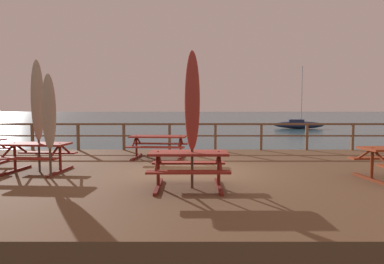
{
  "coord_description": "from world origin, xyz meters",
  "views": [
    {
      "loc": [
        -0.02,
        -8.82,
        2.42
      ],
      "look_at": [
        0.0,
        0.71,
        1.76
      ],
      "focal_mm": 31.18,
      "sensor_mm": 36.0,
      "label": 1
    }
  ],
  "objects_px": {
    "picnic_table_mid_left": "(36,151)",
    "patio_umbrella_tall_front": "(48,112)",
    "patio_umbrella_tall_mid_right": "(191,101)",
    "patio_umbrella_tall_mid_left": "(37,101)",
    "picnic_table_front_right": "(188,162)",
    "picnic_table_mid_centre": "(158,142)",
    "sailboat_distant": "(298,124)"
  },
  "relations": [
    {
      "from": "picnic_table_mid_left",
      "to": "patio_umbrella_tall_front",
      "type": "distance_m",
      "value": 1.48
    },
    {
      "from": "patio_umbrella_tall_front",
      "to": "patio_umbrella_tall_mid_right",
      "type": "height_order",
      "value": "patio_umbrella_tall_mid_right"
    },
    {
      "from": "patio_umbrella_tall_mid_left",
      "to": "patio_umbrella_tall_front",
      "type": "bearing_deg",
      "value": -52.64
    },
    {
      "from": "picnic_table_mid_left",
      "to": "patio_umbrella_tall_mid_right",
      "type": "bearing_deg",
      "value": -23.72
    },
    {
      "from": "patio_umbrella_tall_mid_right",
      "to": "picnic_table_front_right",
      "type": "bearing_deg",
      "value": 160.18
    },
    {
      "from": "picnic_table_front_right",
      "to": "patio_umbrella_tall_front",
      "type": "bearing_deg",
      "value": 163.82
    },
    {
      "from": "picnic_table_mid_left",
      "to": "patio_umbrella_tall_front",
      "type": "xyz_separation_m",
      "value": [
        0.68,
        -0.8,
        1.04
      ]
    },
    {
      "from": "picnic_table_mid_centre",
      "to": "patio_umbrella_tall_mid_right",
      "type": "height_order",
      "value": "patio_umbrella_tall_mid_right"
    },
    {
      "from": "patio_umbrella_tall_front",
      "to": "patio_umbrella_tall_mid_left",
      "type": "distance_m",
      "value": 1.14
    },
    {
      "from": "picnic_table_mid_centre",
      "to": "picnic_table_mid_left",
      "type": "height_order",
      "value": "same"
    },
    {
      "from": "picnic_table_front_right",
      "to": "picnic_table_mid_left",
      "type": "bearing_deg",
      "value": 156.2
    },
    {
      "from": "sailboat_distant",
      "to": "picnic_table_front_right",
      "type": "bearing_deg",
      "value": -111.16
    },
    {
      "from": "patio_umbrella_tall_front",
      "to": "sailboat_distant",
      "type": "height_order",
      "value": "sailboat_distant"
    },
    {
      "from": "patio_umbrella_tall_front",
      "to": "picnic_table_mid_centre",
      "type": "bearing_deg",
      "value": 55.23
    },
    {
      "from": "picnic_table_front_right",
      "to": "patio_umbrella_tall_mid_right",
      "type": "xyz_separation_m",
      "value": [
        0.08,
        -0.03,
        1.27
      ]
    },
    {
      "from": "patio_umbrella_tall_mid_right",
      "to": "patio_umbrella_tall_mid_left",
      "type": "bearing_deg",
      "value": 155.34
    },
    {
      "from": "patio_umbrella_tall_mid_left",
      "to": "patio_umbrella_tall_mid_right",
      "type": "height_order",
      "value": "patio_umbrella_tall_mid_left"
    },
    {
      "from": "picnic_table_mid_centre",
      "to": "patio_umbrella_tall_mid_right",
      "type": "relative_size",
      "value": 0.69
    },
    {
      "from": "patio_umbrella_tall_front",
      "to": "patio_umbrella_tall_mid_left",
      "type": "height_order",
      "value": "patio_umbrella_tall_mid_left"
    },
    {
      "from": "picnic_table_mid_centre",
      "to": "patio_umbrella_tall_front",
      "type": "distance_m",
      "value": 4.09
    },
    {
      "from": "picnic_table_mid_left",
      "to": "patio_umbrella_tall_front",
      "type": "relative_size",
      "value": 0.68
    },
    {
      "from": "patio_umbrella_tall_mid_left",
      "to": "patio_umbrella_tall_mid_right",
      "type": "distance_m",
      "value": 4.47
    },
    {
      "from": "picnic_table_mid_centre",
      "to": "patio_umbrella_tall_mid_right",
      "type": "bearing_deg",
      "value": -75.03
    },
    {
      "from": "picnic_table_mid_centre",
      "to": "patio_umbrella_tall_front",
      "type": "height_order",
      "value": "patio_umbrella_tall_front"
    },
    {
      "from": "picnic_table_mid_centre",
      "to": "picnic_table_front_right",
      "type": "relative_size",
      "value": 1.2
    },
    {
      "from": "picnic_table_mid_left",
      "to": "patio_umbrella_tall_mid_left",
      "type": "xyz_separation_m",
      "value": [
        0.02,
        0.07,
        1.33
      ]
    },
    {
      "from": "picnic_table_mid_centre",
      "to": "picnic_table_mid_left",
      "type": "relative_size",
      "value": 1.16
    },
    {
      "from": "picnic_table_mid_centre",
      "to": "picnic_table_front_right",
      "type": "distance_m",
      "value": 4.35
    },
    {
      "from": "picnic_table_mid_left",
      "to": "picnic_table_front_right",
      "type": "xyz_separation_m",
      "value": [
        4.0,
        -1.76,
        0.0
      ]
    },
    {
      "from": "picnic_table_mid_left",
      "to": "sailboat_distant",
      "type": "bearing_deg",
      "value": 62.04
    },
    {
      "from": "sailboat_distant",
      "to": "picnic_table_mid_left",
      "type": "bearing_deg",
      "value": -117.96
    },
    {
      "from": "patio_umbrella_tall_front",
      "to": "sailboat_distant",
      "type": "relative_size",
      "value": 0.32
    }
  ]
}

